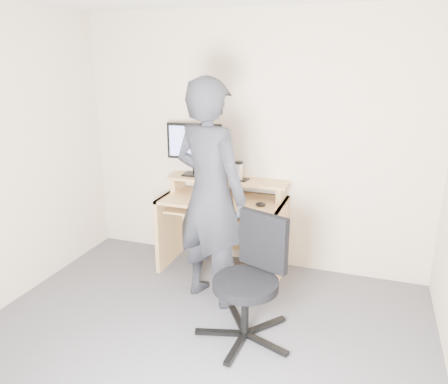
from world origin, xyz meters
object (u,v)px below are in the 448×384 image
Objects in this scene: office_chair at (252,275)px; monitor at (194,145)px; person at (210,194)px; desk at (225,216)px.

monitor is at bearing 150.35° from office_chair.
monitor is 0.86m from person.
monitor is 0.60× the size of office_chair.
person is (-0.48, 0.41, 0.45)m from office_chair.
person is (0.43, -0.70, -0.26)m from monitor.
monitor is 0.29× the size of person.
desk is 1.18m from office_chair.
monitor is at bearing -38.68° from person.
person reaches higher than office_chair.
desk is 0.62× the size of person.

